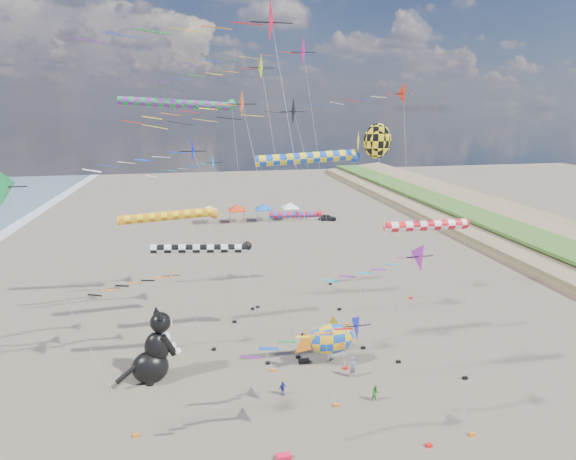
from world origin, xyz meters
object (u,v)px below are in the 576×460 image
(person_adult, at_px, (353,367))
(child_green, at_px, (376,394))
(parked_car, at_px, (327,217))
(fish_inflatable, at_px, (330,339))
(child_blue, at_px, (283,388))
(cat_inflatable, at_px, (153,346))

(person_adult, relative_size, child_green, 1.44)
(parked_car, bearing_deg, child_green, -171.88)
(fish_inflatable, height_order, child_blue, fish_inflatable)
(child_green, relative_size, child_blue, 1.10)
(child_green, bearing_deg, person_adult, 96.90)
(cat_inflatable, bearing_deg, parked_car, 36.80)
(person_adult, bearing_deg, cat_inflatable, 143.22)
(child_green, relative_size, parked_car, 0.36)
(person_adult, distance_m, child_green, 3.25)
(parked_car, bearing_deg, person_adult, -173.29)
(cat_inflatable, bearing_deg, child_blue, -45.91)
(person_adult, height_order, parked_car, person_adult)
(person_adult, distance_m, parked_car, 50.90)
(cat_inflatable, xyz_separation_m, person_adult, (15.11, -2.70, -1.97))
(person_adult, relative_size, parked_car, 0.52)
(child_blue, height_order, parked_car, parked_car)
(cat_inflatable, distance_m, person_adult, 15.47)
(child_green, bearing_deg, child_blue, 159.28)
(child_blue, bearing_deg, child_green, -41.13)
(fish_inflatable, relative_size, parked_car, 1.62)
(child_blue, bearing_deg, parked_car, 46.55)
(cat_inflatable, xyz_separation_m, parked_car, (27.17, 46.75, -2.27))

